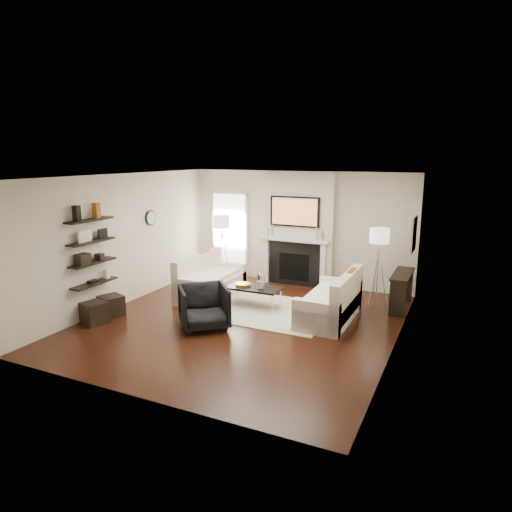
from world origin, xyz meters
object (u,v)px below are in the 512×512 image
at_px(coffee_table, 254,288).
at_px(armchair, 204,305).
at_px(ottoman_near, 111,306).
at_px(lamp_left_shade, 222,222).
at_px(loveseat_right_base, 329,309).
at_px(lamp_right_shade, 380,236).
at_px(loveseat_left_base, 211,287).

xyz_separation_m(coffee_table, armchair, (-0.33, -1.42, 0.03)).
distance_m(coffee_table, ottoman_near, 2.83).
bearing_deg(lamp_left_shade, loveseat_right_base, -27.59).
height_order(lamp_right_shade, ottoman_near, lamp_right_shade).
bearing_deg(lamp_left_shade, loveseat_left_base, -70.08).
xyz_separation_m(lamp_left_shade, ottoman_near, (-0.62, -3.31, -1.25)).
relative_size(loveseat_left_base, loveseat_right_base, 1.00).
bearing_deg(ottoman_near, armchair, 6.98).
bearing_deg(ottoman_near, lamp_left_shade, 79.39).
height_order(loveseat_left_base, lamp_right_shade, lamp_right_shade).
distance_m(loveseat_left_base, coffee_table, 1.18).
relative_size(coffee_table, armchair, 1.29).
xyz_separation_m(coffee_table, ottoman_near, (-2.29, -1.66, -0.20)).
height_order(loveseat_left_base, loveseat_right_base, same).
relative_size(loveseat_right_base, lamp_right_shade, 4.50).
height_order(loveseat_right_base, coffee_table, same).
height_order(armchair, lamp_right_shade, lamp_right_shade).
height_order(coffee_table, ottoman_near, coffee_table).
distance_m(loveseat_right_base, lamp_left_shade, 3.90).
xyz_separation_m(coffee_table, lamp_left_shade, (-1.67, 1.65, 1.05)).
xyz_separation_m(loveseat_right_base, lamp_left_shade, (-3.27, 1.71, 1.24)).
bearing_deg(lamp_left_shade, ottoman_near, -100.61).
relative_size(lamp_right_shade, ottoman_near, 1.00).
height_order(loveseat_left_base, armchair, armchair).
distance_m(lamp_left_shade, ottoman_near, 3.59).
xyz_separation_m(armchair, ottoman_near, (-1.96, -0.24, -0.23)).
xyz_separation_m(armchair, lamp_left_shade, (-1.34, 3.07, 1.02)).
bearing_deg(lamp_right_shade, coffee_table, -149.83).
xyz_separation_m(loveseat_right_base, lamp_right_shade, (0.63, 1.36, 1.24)).
bearing_deg(ottoman_near, coffee_table, 35.96).
bearing_deg(coffee_table, loveseat_left_base, 169.21).
distance_m(loveseat_left_base, ottoman_near, 2.20).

